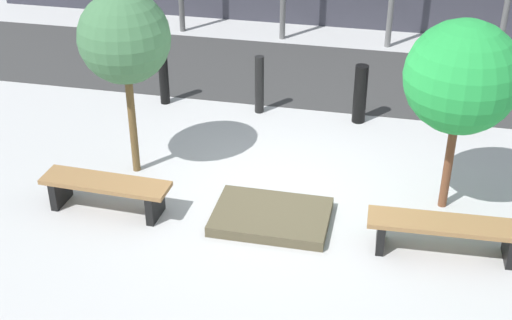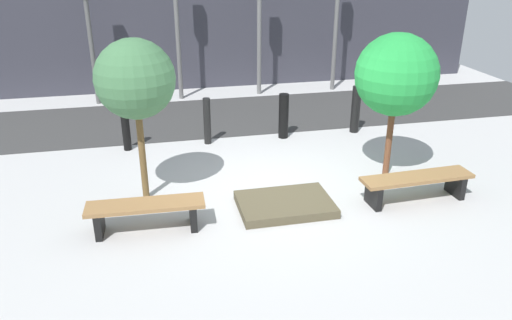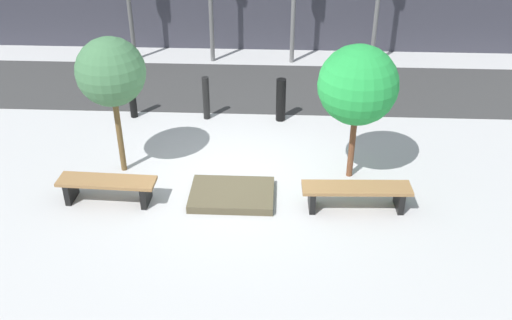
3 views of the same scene
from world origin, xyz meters
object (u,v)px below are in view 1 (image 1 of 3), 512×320
Objects in this scene: bollard_left at (259,85)px; bench_right at (446,230)px; tree_behind_right_bench at (462,78)px; bollard_center at (360,94)px; bench_left at (106,189)px; bollard_right at (467,101)px; planter_bed at (271,217)px; tree_behind_left_bench at (124,39)px; bollard_far_left at (164,76)px.

bench_right is at bearing -47.98° from bollard_left.
tree_behind_right_bench reaches higher than bollard_center.
tree_behind_right_bench is (4.36, 1.07, 1.54)m from bench_left.
bollard_right reaches higher than bollard_left.
bench_right is 2.20m from planter_bed.
tree_behind_left_bench reaches higher than tree_behind_right_bench.
planter_bed is 3.05m from tree_behind_left_bench.
bollard_left is (-3.02, 2.28, -1.36)m from tree_behind_right_bench.
bollard_far_left reaches higher than bollard_center.
bollard_far_left is 0.96× the size of bollard_right.
planter_bed is (2.18, 0.20, -0.25)m from bench_left.
bench_right is 1.90× the size of bollard_left.
tree_behind_right_bench is at bearing 87.70° from bench_right.
tree_behind_right_bench is 2.62× the size of bollard_center.
bollard_right is (5.02, 0.00, 0.02)m from bollard_far_left.
bollard_far_left is 1.02× the size of bollard_left.
bench_right is at bearing -90.00° from tree_behind_right_bench.
planter_bed is 0.56× the size of tree_behind_left_bench.
bollard_left is 0.94× the size of bollard_right.
bollard_left reaches higher than bench_left.
bollard_left is 1.01× the size of bollard_center.
bench_right is at bearing -95.67° from bollard_right.
tree_behind_right_bench is (2.18, 0.87, 1.79)m from planter_bed.
planter_bed is 1.50× the size of bollard_left.
tree_behind_left_bench is 4.36m from tree_behind_right_bench.
tree_behind_right_bench reaches higher than bollard_left.
bench_left is at bearing -90.00° from tree_behind_left_bench.
bench_left reaches higher than planter_bed.
bollard_left is at bearing 180.00° from bollard_center.
bollard_right is at bearing 0.00° from bollard_center.
bollard_center is at bearing 109.55° from bench_right.
bollard_left is at bearing 129.72° from bench_right.
bench_right is 0.72× the size of tree_behind_left_bench.
bench_left is at bearing -174.75° from planter_bed.
tree_behind_left_bench reaches higher than planter_bed.
bollard_left is (-0.84, 3.15, 0.43)m from planter_bed.
tree_behind_right_bench is 5.39m from bollard_far_left.
planter_bed is 2.95m from tree_behind_right_bench.
bench_left is at bearing -111.85° from bollard_left.
planter_bed is 1.41× the size of bollard_right.
tree_behind_left_bench is 2.62× the size of bollard_far_left.
bench_left is 4.36m from bench_right.
bollard_left is at bearing 0.00° from bollard_far_left.
tree_behind_left_bench is 5.42m from bollard_right.
planter_bed is 3.28m from bollard_center.
bench_left is 3.61m from bollard_left.
planter_bed is at bearing -104.90° from bollard_center.
bollard_left is (1.34, 2.28, -1.52)m from tree_behind_left_bench.
bench_left is 0.91× the size of bench_right.
tree_behind_right_bench is 2.43× the size of bollard_right.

